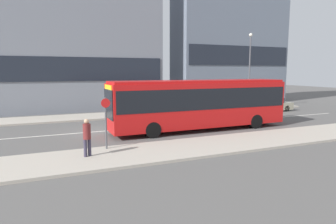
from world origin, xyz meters
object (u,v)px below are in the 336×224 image
Objects in this scene: bus_stop_sign at (106,119)px; parked_car_1 at (269,105)px; parked_car_0 at (222,107)px; pedestrian_near_stop at (87,135)px; street_lamp at (250,63)px; city_bus at (200,102)px.

parked_car_1 is at bearing 25.30° from bus_stop_sign.
pedestrian_near_stop is (-13.45, -9.52, 0.43)m from parked_car_0.
parked_car_1 is at bearing -60.80° from street_lamp.
bus_stop_sign is 19.81m from street_lamp.
street_lamp is at bearing 35.47° from city_bus.
parked_car_1 is at bearing 25.32° from city_bus.
city_bus reaches higher than bus_stop_sign.
parked_car_1 is 19.63m from bus_stop_sign.
street_lamp is (4.28, 1.74, 3.98)m from parked_car_0.
street_lamp is (9.82, 7.35, 2.75)m from city_bus.
city_bus reaches higher than parked_car_1.
city_bus is at bearing -171.62° from pedestrian_near_stop.
pedestrian_near_stop is 0.23× the size of street_lamp.
parked_car_0 is (5.54, 5.61, -1.23)m from city_bus.
street_lamp is (17.72, 11.26, 3.55)m from pedestrian_near_stop.
street_lamp reaches higher than pedestrian_near_stop.
parked_car_0 is at bearing 178.41° from parked_car_1.
parked_car_0 is 6.10m from street_lamp.
bus_stop_sign is 0.34× the size of street_lamp.
bus_stop_sign is (-6.84, -2.91, -0.29)m from city_bus.
parked_car_1 is 21.00m from pedestrian_near_stop.
street_lamp is at bearing -165.51° from pedestrian_near_stop.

